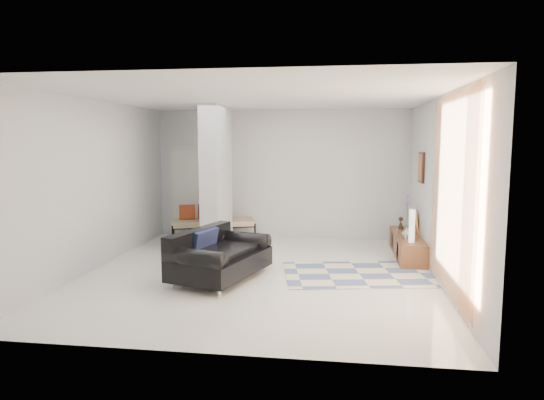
# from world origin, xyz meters

# --- Properties ---
(floor) EXTENTS (6.00, 6.00, 0.00)m
(floor) POSITION_xyz_m (0.00, 0.00, 0.00)
(floor) COLOR silver
(floor) RESTS_ON ground
(ceiling) EXTENTS (6.00, 6.00, 0.00)m
(ceiling) POSITION_xyz_m (0.00, 0.00, 2.80)
(ceiling) COLOR white
(ceiling) RESTS_ON wall_back
(wall_back) EXTENTS (6.00, 0.00, 6.00)m
(wall_back) POSITION_xyz_m (0.00, 3.00, 1.40)
(wall_back) COLOR silver
(wall_back) RESTS_ON ground
(wall_front) EXTENTS (6.00, 0.00, 6.00)m
(wall_front) POSITION_xyz_m (0.00, -3.00, 1.40)
(wall_front) COLOR silver
(wall_front) RESTS_ON ground
(wall_left) EXTENTS (0.00, 6.00, 6.00)m
(wall_left) POSITION_xyz_m (-2.75, 0.00, 1.40)
(wall_left) COLOR silver
(wall_left) RESTS_ON ground
(wall_right) EXTENTS (0.00, 6.00, 6.00)m
(wall_right) POSITION_xyz_m (2.75, 0.00, 1.40)
(wall_right) COLOR silver
(wall_right) RESTS_ON ground
(partition_column) EXTENTS (0.35, 1.20, 2.80)m
(partition_column) POSITION_xyz_m (-1.10, 1.60, 1.40)
(partition_column) COLOR #ABB0B2
(partition_column) RESTS_ON floor
(hallway_door) EXTENTS (0.85, 0.06, 2.04)m
(hallway_door) POSITION_xyz_m (-2.10, 2.96, 1.02)
(hallway_door) COLOR beige
(hallway_door) RESTS_ON floor
(curtain) EXTENTS (0.00, 2.55, 2.55)m
(curtain) POSITION_xyz_m (2.67, -1.15, 1.45)
(curtain) COLOR #F38840
(curtain) RESTS_ON wall_right
(wall_art) EXTENTS (0.04, 0.45, 0.55)m
(wall_art) POSITION_xyz_m (2.72, 1.51, 1.65)
(wall_art) COLOR black
(wall_art) RESTS_ON wall_right
(media_console) EXTENTS (0.45, 1.95, 0.80)m
(media_console) POSITION_xyz_m (2.52, 1.51, 0.20)
(media_console) COLOR brown
(media_console) RESTS_ON floor
(loveseat) EXTENTS (1.43, 1.89, 0.76)m
(loveseat) POSITION_xyz_m (-0.59, -0.38, 0.35)
(loveseat) COLOR silver
(loveseat) RESTS_ON floor
(daybed) EXTENTS (1.87, 1.22, 0.77)m
(daybed) POSITION_xyz_m (-1.43, 2.47, 0.42)
(daybed) COLOR black
(daybed) RESTS_ON floor
(area_rug) EXTENTS (2.61, 1.96, 0.01)m
(area_rug) POSITION_xyz_m (1.60, 0.17, 0.01)
(area_rug) COLOR beige
(area_rug) RESTS_ON floor
(cylinder_lamp) EXTENTS (0.10, 0.10, 0.57)m
(cylinder_lamp) POSITION_xyz_m (2.50, 0.88, 0.68)
(cylinder_lamp) COLOR white
(cylinder_lamp) RESTS_ON media_console
(bronze_figurine) EXTENTS (0.14, 0.14, 0.24)m
(bronze_figurine) POSITION_xyz_m (2.47, 2.13, 0.52)
(bronze_figurine) COLOR #312316
(bronze_figurine) RESTS_ON media_console
(vase) EXTENTS (0.19, 0.19, 0.18)m
(vase) POSITION_xyz_m (2.47, 1.28, 0.49)
(vase) COLOR silver
(vase) RESTS_ON media_console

